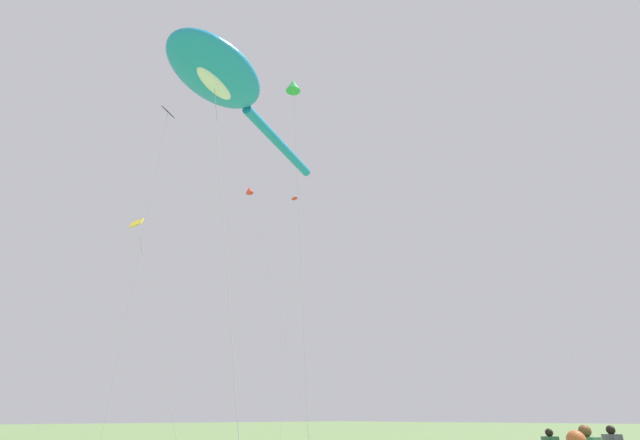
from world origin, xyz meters
The scene contains 6 objects.
big_show_kite centered at (-1.37, 13.25, 16.73)m, with size 12.85×7.04×17.50m.
small_kite_tiny_distant centered at (7.10, 18.01, 23.56)m, with size 2.49×1.27×24.10m.
small_kite_triangle_green centered at (0.36, 23.00, 18.89)m, with size 0.97×2.30×20.91m.
small_kite_box_yellow centered at (14.04, 25.78, 18.87)m, with size 3.31×3.02×19.80m.
small_kite_delta_white centered at (7.32, 22.86, 16.90)m, with size 4.06×3.40×17.44m.
small_kite_diamond_red centered at (-2.65, 16.69, 9.10)m, with size 3.01×1.77×10.23m.
Camera 1 is at (-10.65, -3.26, 1.84)m, focal length 26.73 mm.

